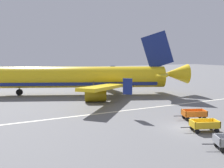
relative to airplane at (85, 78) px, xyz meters
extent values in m
plane|color=slate|center=(2.12, -23.20, -3.05)|extent=(220.00, 220.00, 0.00)
cube|color=silver|center=(2.12, -13.85, -3.05)|extent=(120.00, 0.36, 0.01)
cylinder|color=yellow|center=(-0.95, 0.40, 0.10)|extent=(29.05, 15.17, 3.70)
cube|color=navy|center=(-0.95, 0.40, -0.92)|extent=(26.21, 13.83, 0.56)
cone|color=yellow|center=(14.83, -6.32, 0.60)|extent=(5.52, 5.00, 3.52)
cube|color=yellow|center=(-0.43, -8.89, -0.57)|extent=(11.04, 11.02, 1.35)
cube|color=navy|center=(-0.56, -15.90, 0.38)|extent=(0.92, 0.92, 1.90)
cylinder|color=#856D0E|center=(-0.95, -6.98, -1.92)|extent=(3.77, 3.19, 2.10)
cube|color=yellow|center=(6.12, 6.47, -0.57)|extent=(2.85, 13.05, 1.35)
cube|color=navy|center=(11.09, 11.41, 0.38)|extent=(1.10, 0.22, 1.90)
cylinder|color=#856D0E|center=(4.38, 5.51, -1.92)|extent=(3.77, 3.19, 2.10)
cube|color=navy|center=(11.74, -5.01, 4.85)|extent=(5.64, 2.68, 6.88)
cube|color=yellow|center=(10.67, -8.03, 0.70)|extent=(4.77, 5.10, 0.24)
cube|color=yellow|center=(13.18, -2.15, 0.70)|extent=(2.26, 5.34, 0.24)
cylinder|color=#4C4C51|center=(-10.61, 4.52, -1.48)|extent=(0.20, 0.20, 2.04)
cylinder|color=black|center=(-10.61, 4.52, -2.50)|extent=(1.19, 0.85, 1.10)
cylinder|color=#4C4C51|center=(0.49, -2.60, -1.48)|extent=(0.20, 0.20, 2.04)
cylinder|color=black|center=(0.49, -2.60, -2.50)|extent=(1.19, 0.85, 1.10)
cylinder|color=#4C4C51|center=(2.21, 1.45, -1.48)|extent=(0.20, 0.20, 2.04)
cylinder|color=black|center=(2.21, 1.45, -2.50)|extent=(1.19, 0.85, 1.10)
cube|color=gray|center=(0.16, -28.26, -2.26)|extent=(0.71, 1.30, 0.55)
cylinder|color=#2D2D33|center=(-0.38, -27.99, -2.61)|extent=(0.93, 0.52, 0.08)
cylinder|color=black|center=(0.14, -28.88, -2.83)|extent=(0.47, 0.34, 0.44)
cylinder|color=black|center=(0.64, -27.88, -2.83)|extent=(0.47, 0.34, 0.44)
cube|color=gold|center=(2.79, -24.59, -2.57)|extent=(2.83, 2.19, 0.08)
cube|color=gold|center=(2.56, -25.20, -2.26)|extent=(2.38, 0.97, 0.55)
cube|color=gold|center=(3.02, -23.98, -2.26)|extent=(2.38, 0.97, 0.55)
cube|color=gold|center=(1.66, -24.17, -2.26)|extent=(0.58, 1.35, 0.55)
cube|color=gold|center=(3.91, -25.01, -2.26)|extent=(0.58, 1.35, 0.55)
cylinder|color=#2D2D33|center=(1.10, -23.96, -2.61)|extent=(0.96, 0.43, 0.08)
cylinder|color=black|center=(1.71, -24.79, -2.83)|extent=(0.47, 0.30, 0.44)
cylinder|color=black|center=(2.11, -23.74, -2.83)|extent=(0.47, 0.30, 0.44)
cylinder|color=black|center=(3.47, -25.44, -2.83)|extent=(0.47, 0.30, 0.44)
cylinder|color=black|center=(3.86, -24.39, -2.83)|extent=(0.47, 0.30, 0.44)
cube|color=orange|center=(5.04, -21.00, -2.57)|extent=(2.84, 2.21, 0.08)
cube|color=orange|center=(4.81, -21.60, -2.26)|extent=(2.37, 0.99, 0.55)
cube|color=orange|center=(5.27, -20.39, -2.26)|extent=(2.37, 0.99, 0.55)
cube|color=orange|center=(3.92, -20.57, -2.26)|extent=(0.60, 1.34, 0.55)
cube|color=orange|center=(6.16, -21.43, -2.26)|extent=(0.60, 1.34, 0.55)
cylinder|color=#2D2D33|center=(3.36, -20.35, -2.61)|extent=(0.96, 0.44, 0.08)
cylinder|color=black|center=(3.96, -21.18, -2.83)|extent=(0.47, 0.31, 0.44)
cylinder|color=black|center=(4.37, -20.14, -2.83)|extent=(0.47, 0.31, 0.44)
cylinder|color=black|center=(5.71, -21.86, -2.83)|extent=(0.47, 0.31, 0.44)
cylinder|color=black|center=(6.12, -20.81, -2.83)|extent=(0.47, 0.31, 0.44)
camera|label=1|loc=(-15.02, -40.95, 4.25)|focal=39.63mm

